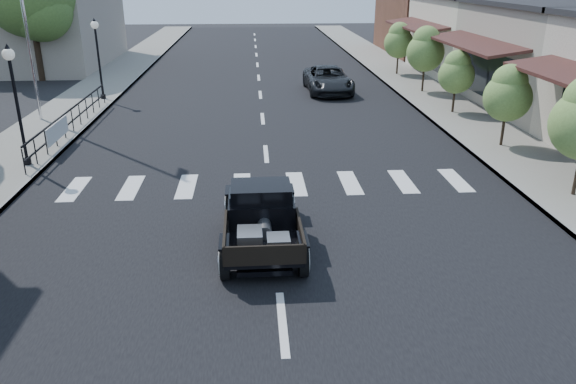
{
  "coord_description": "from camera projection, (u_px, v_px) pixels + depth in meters",
  "views": [
    {
      "loc": [
        -0.45,
        -11.41,
        5.82
      ],
      "look_at": [
        0.35,
        0.87,
        1.0
      ],
      "focal_mm": 35.0,
      "sensor_mm": 36.0,
      "label": 1
    }
  ],
  "objects": [
    {
      "name": "small_tree_e",
      "position": [
        398.0,
        49.0,
        33.18
      ],
      "size": [
        1.73,
        1.73,
        2.89
      ],
      "primitive_type": null,
      "color": "olive",
      "rests_on": "sidewalk_right"
    },
    {
      "name": "lamp_post_b",
      "position": [
        18.0,
        106.0,
        17.13
      ],
      "size": [
        0.36,
        0.36,
        3.72
      ],
      "primitive_type": null,
      "color": "black",
      "rests_on": "sidewalk_left"
    },
    {
      "name": "lamp_post_c",
      "position": [
        99.0,
        59.0,
        26.42
      ],
      "size": [
        0.36,
        0.36,
        3.72
      ],
      "primitive_type": null,
      "color": "black",
      "rests_on": "sidewalk_left"
    },
    {
      "name": "big_tree_far",
      "position": [
        32.0,
        13.0,
        31.08
      ],
      "size": [
        5.06,
        5.06,
        7.43
      ],
      "primitive_type": null,
      "color": "#486B2E",
      "rests_on": "ground"
    },
    {
      "name": "small_tree_d",
      "position": [
        425.0,
        60.0,
        28.21
      ],
      "size": [
        1.87,
        1.87,
        3.12
      ],
      "primitive_type": null,
      "color": "olive",
      "rests_on": "sidewalk_right"
    },
    {
      "name": "storefront_far",
      "position": [
        511.0,
        37.0,
        33.29
      ],
      "size": [
        10.0,
        9.0,
        4.5
      ],
      "primitive_type": "cube",
      "color": "beige",
      "rests_on": "ground"
    },
    {
      "name": "sidewalk_right",
      "position": [
        436.0,
        100.0,
        27.18
      ],
      "size": [
        3.0,
        80.0,
        0.15
      ],
      "primitive_type": "cube",
      "color": "gray",
      "rests_on": "ground"
    },
    {
      "name": "low_building_left",
      "position": [
        29.0,
        27.0,
        36.94
      ],
      "size": [
        10.0,
        12.0,
        5.0
      ],
      "primitive_type": "cube",
      "color": "#AC9E90",
      "rests_on": "ground"
    },
    {
      "name": "road_markings",
      "position": [
        264.0,
        131.0,
        22.05
      ],
      "size": [
        12.0,
        60.0,
        0.06
      ],
      "primitive_type": null,
      "color": "silver",
      "rests_on": "ground"
    },
    {
      "name": "road",
      "position": [
        261.0,
        104.0,
        26.69
      ],
      "size": [
        14.0,
        80.0,
        0.02
      ],
      "primitive_type": "cube",
      "color": "black",
      "rests_on": "ground"
    },
    {
      "name": "second_car",
      "position": [
        328.0,
        80.0,
        28.96
      ],
      "size": [
        2.29,
        4.77,
        1.31
      ],
      "primitive_type": "imported",
      "rotation": [
        0.0,
        0.0,
        0.02
      ],
      "color": "black",
      "rests_on": "ground"
    },
    {
      "name": "sidewalk_left",
      "position": [
        79.0,
        105.0,
        26.14
      ],
      "size": [
        3.0,
        80.0,
        0.15
      ],
      "primitive_type": "cube",
      "color": "gray",
      "rests_on": "ground"
    },
    {
      "name": "far_building_right",
      "position": [
        462.0,
        6.0,
        42.15
      ],
      "size": [
        11.0,
        10.0,
        7.0
      ],
      "primitive_type": "cube",
      "color": "brown",
      "rests_on": "ground"
    },
    {
      "name": "hotrod_pickup",
      "position": [
        262.0,
        216.0,
        12.61
      ],
      "size": [
        1.98,
        4.17,
        1.44
      ],
      "primitive_type": null,
      "rotation": [
        0.0,
        0.0,
        0.01
      ],
      "color": "black",
      "rests_on": "ground"
    },
    {
      "name": "railing",
      "position": [
        72.0,
        118.0,
        21.36
      ],
      "size": [
        0.08,
        10.0,
        1.0
      ],
      "primitive_type": null,
      "color": "black",
      "rests_on": "sidewalk_left"
    },
    {
      "name": "banner",
      "position": [
        59.0,
        138.0,
        19.58
      ],
      "size": [
        0.04,
        2.2,
        0.6
      ],
      "primitive_type": null,
      "color": "silver",
      "rests_on": "sidewalk_left"
    },
    {
      "name": "ground",
      "position": [
        275.0,
        247.0,
        12.76
      ],
      "size": [
        120.0,
        120.0,
        0.0
      ],
      "primitive_type": "plane",
      "color": "black",
      "rests_on": "ground"
    },
    {
      "name": "small_tree_b",
      "position": [
        506.0,
        107.0,
        19.31
      ],
      "size": [
        1.63,
        1.63,
        2.71
      ],
      "primitive_type": null,
      "color": "olive",
      "rests_on": "sidewalk_right"
    },
    {
      "name": "small_tree_c",
      "position": [
        455.0,
        83.0,
        24.04
      ],
      "size": [
        1.53,
        1.53,
        2.55
      ],
      "primitive_type": null,
      "color": "olive",
      "rests_on": "sidewalk_right"
    }
  ]
}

